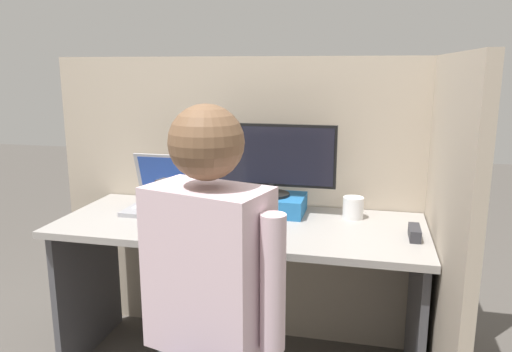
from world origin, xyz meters
TOP-DOWN VIEW (x-y plane):
  - cubicle_panel_back at (0.00, 0.67)m, footprint 2.12×0.04m
  - cubicle_panel_right at (0.83, 0.26)m, footprint 0.04×1.28m
  - desk at (0.00, 0.32)m, footprint 1.62×0.65m
  - paper_box at (0.11, 0.50)m, footprint 0.31×0.23m
  - monitor at (0.11, 0.50)m, footprint 0.59×0.17m
  - laptop at (-0.39, 0.43)m, footprint 0.34×0.26m
  - mouse at (-0.16, 0.17)m, footprint 0.06×0.05m
  - stapler at (0.74, 0.28)m, footprint 0.04×0.13m
  - carrot_toy at (-0.12, 0.15)m, footprint 0.04×0.16m
  - office_chair at (0.09, -0.34)m, footprint 0.57×0.62m
  - person at (0.13, -0.50)m, footprint 0.46×0.51m
  - coffee_mug at (0.49, 0.50)m, footprint 0.09×0.09m

SIDE VIEW (x-z plane):
  - office_chair at x=0.09m, z-range 0.02..1.03m
  - desk at x=0.00m, z-range 0.19..0.91m
  - cubicle_panel_back at x=0.00m, z-range 0.00..1.44m
  - cubicle_panel_right at x=0.83m, z-range 0.00..1.44m
  - mouse at x=-0.16m, z-range 0.72..0.75m
  - carrot_toy at x=-0.12m, z-range 0.72..0.76m
  - stapler at x=0.74m, z-range 0.72..0.77m
  - person at x=0.13m, z-range 0.11..1.41m
  - paper_box at x=0.11m, z-range 0.72..0.80m
  - coffee_mug at x=0.49m, z-range 0.72..0.82m
  - laptop at x=-0.39m, z-range 0.64..0.90m
  - monitor at x=0.11m, z-range 0.81..1.15m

